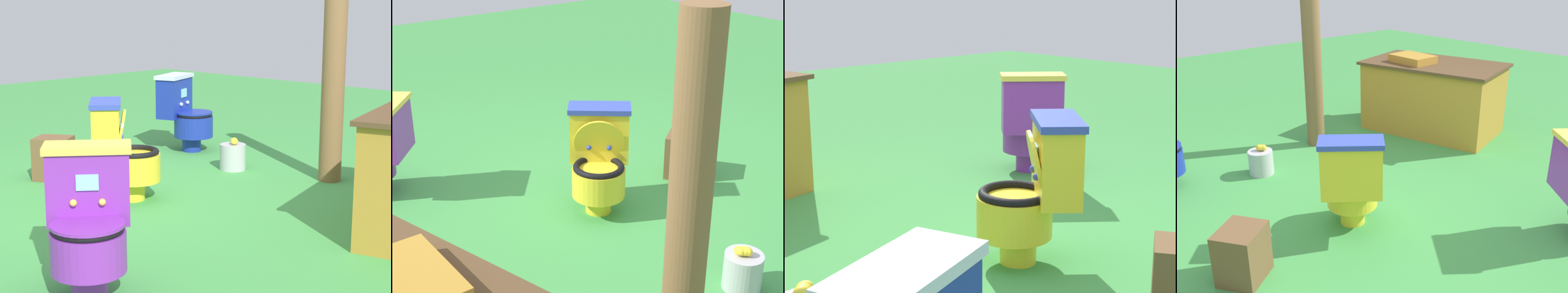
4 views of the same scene
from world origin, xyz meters
TOP-DOWN VIEW (x-y plane):
  - ground at (0.00, 0.00)m, footprint 14.00×14.00m
  - toilet_blue at (-1.56, -1.06)m, footprint 0.54×0.60m
  - toilet_yellow at (-0.04, -0.19)m, footprint 0.64×0.62m
  - toilet_purple at (1.13, 0.93)m, footprint 0.62×0.64m
  - wooden_post at (-1.55, 0.59)m, footprint 0.18×0.18m
  - small_crate at (-0.05, -1.05)m, footprint 0.36×0.37m
  - lemon_bucket at (-1.29, -0.21)m, footprint 0.22×0.22m

SIDE VIEW (x-z plane):
  - ground at x=0.00m, z-range 0.00..0.00m
  - lemon_bucket at x=-1.29m, z-range -0.02..0.26m
  - small_crate at x=-0.05m, z-range 0.00..0.34m
  - toilet_blue at x=-1.56m, z-range 0.01..0.73m
  - toilet_purple at x=1.13m, z-range 0.01..0.73m
  - toilet_yellow at x=-0.04m, z-range 0.01..0.74m
  - wooden_post at x=-1.55m, z-range 0.00..1.72m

